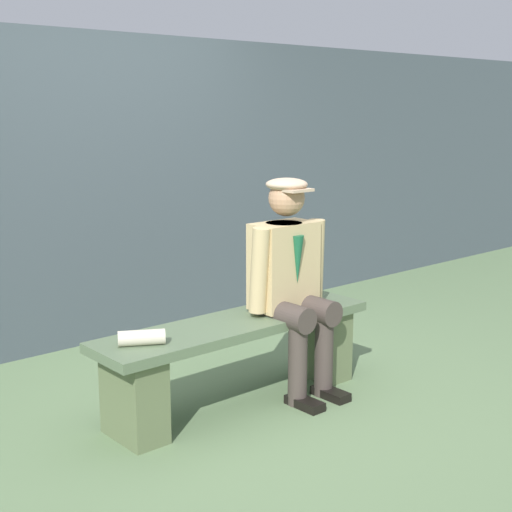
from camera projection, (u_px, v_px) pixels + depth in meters
The scene contains 5 objects.
ground_plane at pixel (237, 403), 4.20m from camera, with size 30.00×30.00×0.00m, color #617B53.
bench at pixel (237, 351), 4.14m from camera, with size 1.72×0.43×0.49m.
seated_man at pixel (291, 276), 4.25m from camera, with size 0.55×0.53×1.27m.
rolled_magazine at pixel (142, 338), 3.67m from camera, with size 0.08×0.08×0.23m, color beige.
stadium_wall at pixel (89, 190), 5.21m from camera, with size 12.00×0.24×2.18m, color #434D55.
Camera 1 is at (2.51, 3.05, 1.67)m, focal length 51.35 mm.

